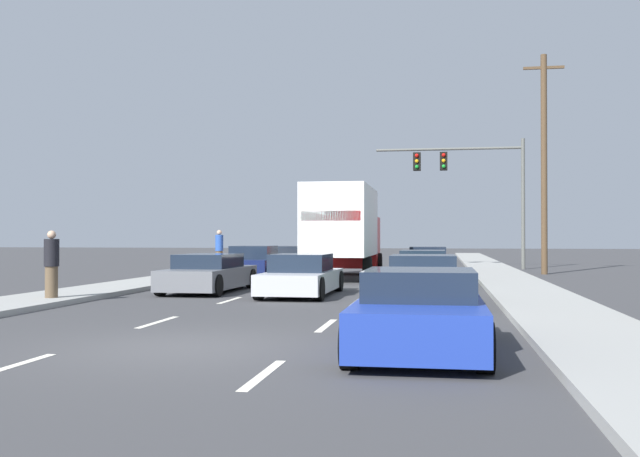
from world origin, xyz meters
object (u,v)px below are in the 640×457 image
at_px(box_truck, 344,227).
at_px(pedestrian_mid_block, 219,249).
at_px(car_blue, 420,313).
at_px(utility_pole_mid, 544,161).
at_px(car_maroon, 428,261).
at_px(car_orange, 291,260).
at_px(car_green, 423,268).
at_px(car_white, 423,282).
at_px(pedestrian_near_corner, 52,264).
at_px(car_gray, 209,274).
at_px(car_navy, 255,264).
at_px(car_silver, 302,277).
at_px(traffic_signal_mast, 461,172).

bearing_deg(box_truck, pedestrian_mid_block, 148.31).
distance_m(car_blue, utility_pole_mid, 24.04).
xyz_separation_m(car_maroon, car_blue, (0.28, -22.65, -0.01)).
relative_size(car_orange, car_green, 1.07).
relative_size(car_white, pedestrian_mid_block, 2.19).
relative_size(box_truck, car_white, 2.01).
relative_size(car_orange, pedestrian_near_corner, 2.65).
bearing_deg(car_green, car_gray, -145.24).
bearing_deg(car_blue, pedestrian_near_corner, 146.65).
bearing_deg(car_gray, car_navy, 91.37).
bearing_deg(car_blue, box_truck, 100.94).
bearing_deg(car_green, car_silver, -122.03).
distance_m(car_gray, car_white, 7.33).
relative_size(car_orange, car_silver, 0.99).
relative_size(car_gray, traffic_signal_mast, 0.60).
relative_size(car_navy, car_white, 1.00).
relative_size(car_navy, traffic_signal_mast, 0.53).
xyz_separation_m(car_orange, car_silver, (3.20, -13.92, -0.04)).
bearing_deg(car_green, car_white, -88.57).
bearing_deg(car_navy, car_orange, 89.63).
height_order(car_orange, box_truck, box_truck).
bearing_deg(pedestrian_mid_block, traffic_signal_mast, 25.09).
bearing_deg(car_maroon, car_green, -90.28).
distance_m(car_orange, car_blue, 24.64).
bearing_deg(car_blue, car_navy, 112.38).
distance_m(car_white, car_blue, 7.56).
bearing_deg(car_maroon, box_truck, -129.53).
bearing_deg(car_orange, car_white, -67.24).
height_order(traffic_signal_mast, pedestrian_mid_block, traffic_signal_mast).
relative_size(car_silver, traffic_signal_mast, 0.60).
relative_size(car_maroon, car_green, 1.02).
relative_size(car_navy, pedestrian_near_corner, 2.40).
height_order(car_navy, car_blue, car_navy).
relative_size(car_gray, car_silver, 1.01).
height_order(car_silver, traffic_signal_mast, traffic_signal_mast).
height_order(car_navy, car_maroon, car_navy).
bearing_deg(pedestrian_near_corner, car_white, 7.65).
bearing_deg(pedestrian_near_corner, car_maroon, 60.45).
relative_size(car_green, utility_pole_mid, 0.43).
bearing_deg(car_silver, car_orange, 102.95).
height_order(car_orange, car_navy, car_navy).
bearing_deg(traffic_signal_mast, box_truck, -117.68).
bearing_deg(traffic_signal_mast, car_white, -94.25).
height_order(box_truck, utility_pole_mid, utility_pole_mid).
bearing_deg(car_maroon, car_blue, -89.30).
height_order(car_green, car_white, car_white).
xyz_separation_m(box_truck, traffic_signal_mast, (5.00, 9.54, 3.05)).
xyz_separation_m(car_silver, car_blue, (3.68, -9.74, 0.02)).
xyz_separation_m(car_orange, pedestrian_near_corner, (-2.67, -17.37, 0.42)).
height_order(car_navy, car_white, car_navy).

